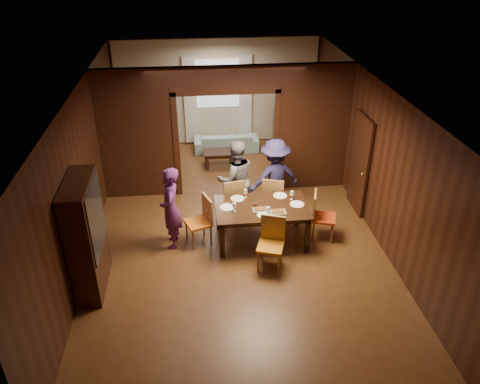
{
  "coord_description": "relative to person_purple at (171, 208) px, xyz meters",
  "views": [
    {
      "loc": [
        -0.73,
        -7.94,
        5.32
      ],
      "look_at": [
        0.09,
        -0.4,
        1.05
      ],
      "focal_mm": 35.0,
      "sensor_mm": 36.0,
      "label": 1
    }
  ],
  "objects": [
    {
      "name": "wineglass_right",
      "position": [
        2.32,
        0.17,
        0.04
      ],
      "size": [
        0.08,
        0.08,
        0.18
      ],
      "primitive_type": null,
      "color": "silver",
      "rests_on": "dining_table"
    },
    {
      "name": "sofa",
      "position": [
        1.38,
        4.3,
        -0.56
      ],
      "size": [
        1.74,
        0.68,
        0.51
      ],
      "primitive_type": "imported",
      "rotation": [
        0.0,
        0.0,
        3.14
      ],
      "color": "#98C5C8",
      "rests_on": "floor"
    },
    {
      "name": "plate_far_l",
      "position": [
        1.28,
        0.3,
        -0.04
      ],
      "size": [
        0.27,
        0.27,
        0.01
      ],
      "primitive_type": "cylinder",
      "color": "silver",
      "rests_on": "dining_table"
    },
    {
      "name": "tumbler",
      "position": [
        1.78,
        -0.3,
        0.02
      ],
      "size": [
        0.07,
        0.07,
        0.14
      ],
      "primitive_type": "cylinder",
      "color": "silver",
      "rests_on": "dining_table"
    },
    {
      "name": "plate_far_r",
      "position": [
        2.12,
        0.33,
        -0.04
      ],
      "size": [
        0.27,
        0.27,
        0.01
      ],
      "primitive_type": "cylinder",
      "color": "white",
      "rests_on": "dining_table"
    },
    {
      "name": "chair_left",
      "position": [
        0.49,
        0.01,
        -0.33
      ],
      "size": [
        0.56,
        0.56,
        0.97
      ],
      "primitive_type": null,
      "rotation": [
        0.0,
        0.0,
        -1.22
      ],
      "color": "orange",
      "rests_on": "floor"
    },
    {
      "name": "curtain_right",
      "position": [
        1.96,
        4.85,
        0.44
      ],
      "size": [
        0.35,
        0.06,
        2.4
      ],
      "primitive_type": "cube",
      "color": "white",
      "rests_on": "back_wall"
    },
    {
      "name": "plate_near",
      "position": [
        1.7,
        -0.34,
        -0.04
      ],
      "size": [
        0.27,
        0.27,
        0.01
      ],
      "primitive_type": "cylinder",
      "color": "white",
      "rests_on": "dining_table"
    },
    {
      "name": "chair_far_l",
      "position": [
        1.21,
        0.81,
        -0.33
      ],
      "size": [
        0.51,
        0.51,
        0.97
      ],
      "primitive_type": null,
      "rotation": [
        0.0,
        0.0,
        3.32
      ],
      "color": "orange",
      "rests_on": "floor"
    },
    {
      "name": "wineglass_left",
      "position": [
        1.17,
        -0.15,
        0.04
      ],
      "size": [
        0.08,
        0.08,
        0.18
      ],
      "primitive_type": null,
      "color": "white",
      "rests_on": "dining_table"
    },
    {
      "name": "serving_bowl",
      "position": [
        1.84,
        0.05,
        -0.01
      ],
      "size": [
        0.3,
        0.3,
        0.07
      ],
      "primitive_type": "imported",
      "color": "black",
      "rests_on": "dining_table"
    },
    {
      "name": "plate_left",
      "position": [
        1.05,
        -0.01,
        -0.04
      ],
      "size": [
        0.27,
        0.27,
        0.01
      ],
      "primitive_type": "cylinder",
      "color": "silver",
      "rests_on": "dining_table"
    },
    {
      "name": "hutch",
      "position": [
        -1.32,
        -1.05,
        0.19
      ],
      "size": [
        0.4,
        1.2,
        2.0
      ],
      "primitive_type": "cube",
      "color": "black",
      "rests_on": "floor"
    },
    {
      "name": "wineglass_far",
      "position": [
        1.44,
        0.34,
        0.04
      ],
      "size": [
        0.08,
        0.08,
        0.18
      ],
      "primitive_type": null,
      "color": "silver",
      "rests_on": "dining_table"
    },
    {
      "name": "platter_b",
      "position": [
        1.97,
        -0.27,
        -0.03
      ],
      "size": [
        0.3,
        0.2,
        0.04
      ],
      "primitive_type": "cube",
      "color": "gray",
      "rests_on": "dining_table"
    },
    {
      "name": "chair_far_r",
      "position": [
        2.08,
        0.79,
        -0.33
      ],
      "size": [
        0.55,
        0.55,
        0.97
      ],
      "primitive_type": null,
      "rotation": [
        0.0,
        0.0,
        2.83
      ],
      "color": "orange",
      "rests_on": "floor"
    },
    {
      "name": "platter_a",
      "position": [
        1.66,
        -0.15,
        -0.03
      ],
      "size": [
        0.3,
        0.2,
        0.04
      ],
      "primitive_type": "cube",
      "color": "gray",
      "rests_on": "dining_table"
    },
    {
      "name": "curtain_left",
      "position": [
        0.46,
        4.85,
        0.44
      ],
      "size": [
        0.35,
        0.06,
        2.4
      ],
      "primitive_type": "cube",
      "color": "white",
      "rests_on": "back_wall"
    },
    {
      "name": "room_walls",
      "position": [
        1.21,
        2.34,
        0.69
      ],
      "size": [
        5.52,
        9.01,
        2.9
      ],
      "color": "black",
      "rests_on": "floor"
    },
    {
      "name": "door_right",
      "position": [
        3.91,
        0.95,
        0.24
      ],
      "size": [
        0.06,
        0.9,
        2.1
      ],
      "primitive_type": "cube",
      "color": "black",
      "rests_on": "floor"
    },
    {
      "name": "person_purple",
      "position": [
        0.0,
        0.0,
        0.0
      ],
      "size": [
        0.39,
        0.59,
        1.62
      ],
      "primitive_type": "imported",
      "rotation": [
        0.0,
        0.0,
        -1.57
      ],
      "color": "#552366",
      "rests_on": "floor"
    },
    {
      "name": "coffee_table",
      "position": [
        1.12,
        3.35,
        -0.61
      ],
      "size": [
        0.8,
        0.5,
        0.4
      ],
      "primitive_type": "cube",
      "color": "black",
      "rests_on": "floor"
    },
    {
      "name": "person_navy",
      "position": [
        2.11,
        0.93,
        0.03
      ],
      "size": [
        1.21,
        0.87,
        1.69
      ],
      "primitive_type": "imported",
      "rotation": [
        0.0,
        0.0,
        3.39
      ],
      "color": "#221D48",
      "rests_on": "floor"
    },
    {
      "name": "condiment_jar",
      "position": [
        1.58,
        -0.05,
        0.0
      ],
      "size": [
        0.08,
        0.08,
        0.11
      ],
      "primitive_type": null,
      "color": "#4C2411",
      "rests_on": "dining_table"
    },
    {
      "name": "plate_right",
      "position": [
        2.38,
        -0.03,
        -0.04
      ],
      "size": [
        0.27,
        0.27,
        0.01
      ],
      "primitive_type": "cylinder",
      "color": "white",
      "rests_on": "dining_table"
    },
    {
      "name": "floor",
      "position": [
        1.21,
        0.45,
        -0.81
      ],
      "size": [
        9.0,
        9.0,
        0.0
      ],
      "primitive_type": "plane",
      "color": "#543217",
      "rests_on": "ground"
    },
    {
      "name": "person_grey",
      "position": [
        1.31,
        0.97,
        0.03
      ],
      "size": [
        0.93,
        0.78,
        1.69
      ],
      "primitive_type": "imported",
      "rotation": [
        0.0,
        0.0,
        3.33
      ],
      "color": "slate",
      "rests_on": "floor"
    },
    {
      "name": "chair_near",
      "position": [
        1.74,
        -0.89,
        -0.33
      ],
      "size": [
        0.56,
        0.56,
        0.97
      ],
      "primitive_type": null,
      "rotation": [
        0.0,
        0.0,
        -0.34
      ],
      "color": "orange",
      "rests_on": "floor"
    },
    {
      "name": "ceiling",
      "position": [
        1.21,
        0.45,
        2.09
      ],
      "size": [
        5.5,
        9.0,
        0.02
      ],
      "primitive_type": "cube",
      "color": "silver",
      "rests_on": "room_walls"
    },
    {
      "name": "dining_table",
      "position": [
        1.71,
        -0.03,
        -0.43
      ],
      "size": [
        1.75,
        1.09,
        0.76
      ],
      "primitive_type": "cube",
      "color": "black",
      "rests_on": "floor"
    },
    {
      "name": "chair_right",
      "position": [
        2.92,
        -0.08,
        -0.33
      ],
      "size": [
        0.55,
        0.55,
        0.97
      ],
      "primitive_type": null,
      "rotation": [
        0.0,
        0.0,
        1.28
      ],
      "color": "#C83D12",
      "rests_on": "floor"
    },
    {
      "name": "window_far",
      "position": [
        1.21,
        4.89,
        0.89
      ],
      "size": [
        1.2,
        0.03,
        1.3
      ],
      "primitive_type": "cube",
      "color": "silver",
      "rests_on": "back_wall"
    }
  ]
}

